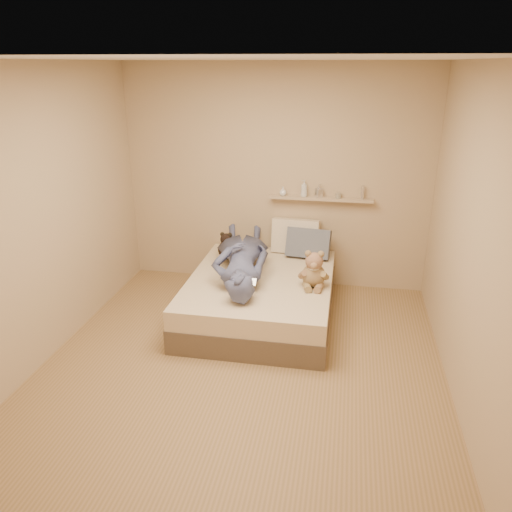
% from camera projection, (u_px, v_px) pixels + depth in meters
% --- Properties ---
extents(room, '(3.80, 3.80, 3.80)m').
position_uv_depth(room, '(242.00, 228.00, 4.12)').
color(room, '#97754E').
rests_on(room, ground).
extents(bed, '(1.50, 1.90, 0.45)m').
position_uv_depth(bed, '(261.00, 297.00, 5.36)').
color(bed, brown).
rests_on(bed, floor).
extents(game_console, '(0.19, 0.09, 0.06)m').
position_uv_depth(game_console, '(247.00, 282.00, 4.77)').
color(game_console, silver).
rests_on(game_console, bed).
extents(teddy_bear, '(0.33, 0.31, 0.40)m').
position_uv_depth(teddy_bear, '(314.00, 272.00, 5.00)').
color(teddy_bear, '#8E734E').
rests_on(teddy_bear, bed).
extents(dark_plush, '(0.21, 0.21, 0.32)m').
position_uv_depth(dark_plush, '(227.00, 247.00, 5.75)').
color(dark_plush, black).
rests_on(dark_plush, bed).
extents(pillow_cream, '(0.56, 0.25, 0.42)m').
position_uv_depth(pillow_cream, '(295.00, 236.00, 5.92)').
color(pillow_cream, beige).
rests_on(pillow_cream, bed).
extents(pillow_grey, '(0.53, 0.30, 0.37)m').
position_uv_depth(pillow_grey, '(308.00, 243.00, 5.77)').
color(pillow_grey, slate).
rests_on(pillow_grey, bed).
extents(person, '(0.87, 1.70, 0.39)m').
position_uv_depth(person, '(241.00, 257.00, 5.29)').
color(person, '#4F547C').
rests_on(person, bed).
extents(wall_shelf, '(1.20, 0.12, 0.03)m').
position_uv_depth(wall_shelf, '(321.00, 199.00, 5.78)').
color(wall_shelf, tan).
rests_on(wall_shelf, wall_back).
extents(shelf_bottles, '(0.99, 0.12, 0.20)m').
position_uv_depth(shelf_bottles, '(310.00, 191.00, 5.77)').
color(shelf_bottles, white).
rests_on(shelf_bottles, wall_shelf).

